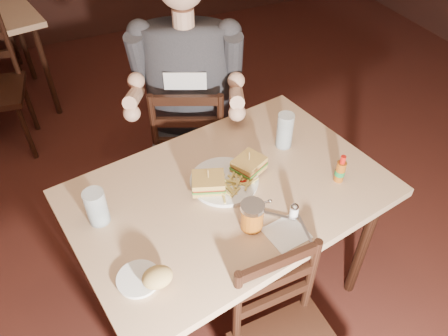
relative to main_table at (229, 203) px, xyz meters
name	(u,v)px	position (x,y,z in m)	size (l,w,h in m)	color
room_shell	(325,67)	(0.21, -0.21, 0.71)	(7.00, 7.00, 7.00)	black
main_table	(229,203)	(0.00, 0.00, 0.00)	(1.40, 1.06, 0.77)	tan
chair_far	(192,143)	(0.09, 0.72, -0.24)	(0.41, 0.45, 0.90)	black
diner	(186,69)	(0.07, 0.67, 0.27)	(0.57, 0.45, 1.00)	#302E34
dinner_plate	(224,182)	(0.00, 0.04, 0.08)	(0.28, 0.28, 0.02)	white
sandwich_left	(208,179)	(-0.08, 0.03, 0.15)	(0.13, 0.11, 0.11)	tan
sandwich_right	(249,161)	(0.12, 0.06, 0.14)	(0.13, 0.10, 0.11)	tan
fries_pile	(232,184)	(0.01, 0.00, 0.11)	(0.23, 0.16, 0.04)	#DDC355
ketchup_dollop	(244,182)	(0.07, 0.00, 0.10)	(0.04, 0.04, 0.01)	maroon
glass_left	(97,207)	(-0.52, 0.05, 0.15)	(0.08, 0.08, 0.15)	silver
glass_right	(285,131)	(0.35, 0.16, 0.16)	(0.07, 0.07, 0.17)	silver
hot_sauce	(341,168)	(0.44, -0.13, 0.14)	(0.04, 0.04, 0.13)	#88430F
salt_shaker	(294,211)	(0.17, -0.23, 0.11)	(0.03, 0.03, 0.06)	white
syrup_dispenser	(252,216)	(0.00, -0.21, 0.13)	(0.09, 0.09, 0.12)	#88430F
napkin	(286,233)	(0.10, -0.29, 0.08)	(0.15, 0.14, 0.00)	white
knife	(271,214)	(0.09, -0.19, 0.08)	(0.01, 0.19, 0.00)	silver
fork	(304,227)	(0.18, -0.30, 0.08)	(0.01, 0.14, 0.00)	silver
side_plate	(139,280)	(-0.45, -0.27, 0.08)	(0.14, 0.14, 0.01)	white
bread_roll	(157,277)	(-0.40, -0.31, 0.12)	(0.10, 0.09, 0.06)	tan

